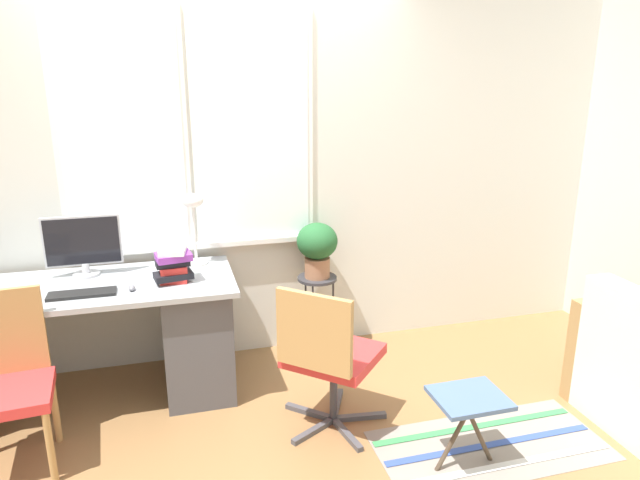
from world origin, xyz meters
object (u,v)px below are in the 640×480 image
object	(u,v)px
folding_stool	(469,403)
keyboard	(82,294)
desk_chair_wooden	(9,379)
potted_plant	(317,246)
mouse	(132,288)
office_chair_swivel	(328,355)
plant_stand	(317,285)
book_stack	(173,264)
monitor	(83,244)
desk_lamp	(193,211)

from	to	relation	value
folding_stool	keyboard	bearing A→B (deg)	151.81
desk_chair_wooden	potted_plant	size ratio (longest dim) A/B	2.33
desk_chair_wooden	potted_plant	bearing A→B (deg)	17.68
folding_stool	mouse	bearing A→B (deg)	147.92
office_chair_swivel	plant_stand	distance (m)	0.93
book_stack	folding_stool	bearing A→B (deg)	-38.45
potted_plant	monitor	bearing A→B (deg)	-177.75
mouse	potted_plant	distance (m)	1.27
keyboard	plant_stand	xyz separation A→B (m)	(1.47, 0.40, -0.25)
desk_chair_wooden	office_chair_swivel	distance (m)	1.62
desk_lamp	office_chair_swivel	bearing A→B (deg)	-54.94
keyboard	desk_chair_wooden	bearing A→B (deg)	-134.14
mouse	plant_stand	size ratio (longest dim) A/B	0.11
mouse	desk_lamp	size ratio (longest dim) A/B	0.14
office_chair_swivel	folding_stool	xyz separation A→B (m)	(0.59, -0.49, -0.10)
keyboard	desk_lamp	xyz separation A→B (m)	(0.65, 0.39, 0.34)
monitor	potted_plant	size ratio (longest dim) A/B	1.15
desk_lamp	folding_stool	size ratio (longest dim) A/B	1.13
keyboard	office_chair_swivel	bearing A→B (deg)	-21.68
plant_stand	folding_stool	bearing A→B (deg)	-74.09
monitor	office_chair_swivel	bearing A→B (deg)	-33.45
desk_chair_wooden	plant_stand	xyz separation A→B (m)	(1.80, 0.75, 0.04)
plant_stand	mouse	bearing A→B (deg)	-161.60
monitor	folding_stool	xyz separation A→B (m)	(1.88, -1.35, -0.59)
desk_chair_wooden	book_stack	bearing A→B (deg)	22.16
keyboard	desk_chair_wooden	xyz separation A→B (m)	(-0.33, -0.34, -0.29)
potted_plant	desk_chair_wooden	bearing A→B (deg)	-157.46
monitor	folding_stool	size ratio (longest dim) A/B	1.08
plant_stand	folding_stool	world-z (taller)	plant_stand
keyboard	office_chair_swivel	distance (m)	1.41
mouse	office_chair_swivel	size ratio (longest dim) A/B	0.07
book_stack	office_chair_swivel	distance (m)	1.06
desk_lamp	office_chair_swivel	world-z (taller)	desk_lamp
desk_chair_wooden	potted_plant	distance (m)	1.98
desk_chair_wooden	folding_stool	xyz separation A→B (m)	(2.20, -0.66, -0.11)
office_chair_swivel	folding_stool	world-z (taller)	office_chair_swivel
desk_lamp	potted_plant	world-z (taller)	desk_lamp
mouse	potted_plant	size ratio (longest dim) A/B	0.16
plant_stand	potted_plant	bearing A→B (deg)	-45.00
monitor	potted_plant	distance (m)	1.49
book_stack	folding_stool	size ratio (longest dim) A/B	0.58
book_stack	potted_plant	xyz separation A→B (m)	(0.96, 0.32, -0.06)
monitor	plant_stand	distance (m)	1.54
monitor	book_stack	world-z (taller)	monitor
desk_lamp	office_chair_swivel	size ratio (longest dim) A/B	0.53
book_stack	plant_stand	xyz separation A→B (m)	(0.96, 0.32, -0.35)
keyboard	potted_plant	world-z (taller)	potted_plant
potted_plant	folding_stool	world-z (taller)	potted_plant
mouse	plant_stand	xyz separation A→B (m)	(1.20, 0.40, -0.25)
desk_lamp	folding_stool	distance (m)	1.99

